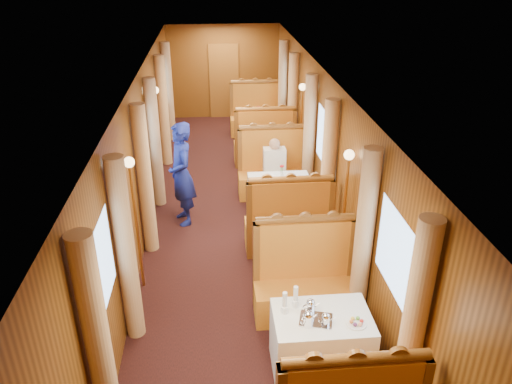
{
  "coord_description": "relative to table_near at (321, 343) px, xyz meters",
  "views": [
    {
      "loc": [
        -0.33,
        -7.61,
        4.29
      ],
      "look_at": [
        0.25,
        -1.05,
        1.05
      ],
      "focal_mm": 35.0,
      "sensor_mm": 36.0,
      "label": 1
    }
  ],
  "objects": [
    {
      "name": "curtain_right_near_b",
      "position": [
        0.63,
        0.78,
        0.8
      ],
      "size": [
        0.22,
        0.22,
        2.35
      ],
      "primitive_type": "cylinder",
      "color": "tan",
      "rests_on": "floor"
    },
    {
      "name": "steward",
      "position": [
        -1.64,
        3.55,
        0.52
      ],
      "size": [
        0.6,
        0.75,
        1.78
      ],
      "primitive_type": "imported",
      "rotation": [
        0.0,
        0.0,
        -1.26
      ],
      "color": "navy",
      "rests_on": "floor"
    },
    {
      "name": "fruit_plate",
      "position": [
        0.32,
        -0.15,
        0.39
      ],
      "size": [
        0.22,
        0.22,
        0.05
      ],
      "rotation": [
        0.0,
        0.0,
        -0.26
      ],
      "color": "white",
      "rests_on": "table_near"
    },
    {
      "name": "curtain_right_near_a",
      "position": [
        0.63,
        -0.78,
        0.8
      ],
      "size": [
        0.22,
        0.22,
        2.35
      ],
      "primitive_type": "cylinder",
      "color": "tan",
      "rests_on": "floor"
    },
    {
      "name": "window_left_mid",
      "position": [
        -2.24,
        3.5,
        1.07
      ],
      "size": [
        0.01,
        1.2,
        0.9
      ],
      "primitive_type": null,
      "rotation": [
        1.57,
        0.0,
        1.57
      ],
      "color": "#85ADDF",
      "rests_on": "wall_left"
    },
    {
      "name": "banquette_near_aft",
      "position": [
        0.0,
        1.01,
        0.05
      ],
      "size": [
        1.3,
        0.55,
        1.34
      ],
      "color": "#B74B14",
      "rests_on": "floor"
    },
    {
      "name": "cup_outboard",
      "position": [
        -0.27,
        0.19,
        0.48
      ],
      "size": [
        0.08,
        0.08,
        0.26
      ],
      "rotation": [
        0.0,
        0.0,
        0.28
      ],
      "color": "white",
      "rests_on": "table_near"
    },
    {
      "name": "window_right_near",
      "position": [
        0.74,
        0.0,
        1.07
      ],
      "size": [
        0.01,
        1.2,
        0.9
      ],
      "primitive_type": null,
      "rotation": [
        1.57,
        0.0,
        -1.57
      ],
      "color": "#85ADDF",
      "rests_on": "wall_right"
    },
    {
      "name": "window_right_far",
      "position": [
        0.74,
        7.0,
        1.07
      ],
      "size": [
        0.01,
        1.2,
        0.9
      ],
      "primitive_type": null,
      "rotation": [
        1.57,
        0.0,
        -1.57
      ],
      "color": "#85ADDF",
      "rests_on": "wall_right"
    },
    {
      "name": "table_far",
      "position": [
        0.0,
        7.0,
        0.0
      ],
      "size": [
        1.05,
        0.72,
        0.75
      ],
      "primitive_type": "cube",
      "color": "white",
      "rests_on": "floor"
    },
    {
      "name": "table_mid",
      "position": [
        0.0,
        3.5,
        0.0
      ],
      "size": [
        1.05,
        0.72,
        0.75
      ],
      "primitive_type": "cube",
      "color": "white",
      "rests_on": "floor"
    },
    {
      "name": "wall_far",
      "position": [
        -0.75,
        9.5,
        0.88
      ],
      "size": [
        3.0,
        0.01,
        2.5
      ],
      "primitive_type": null,
      "rotation": [
        1.57,
        0.0,
        0.0
      ],
      "color": "brown",
      "rests_on": "floor"
    },
    {
      "name": "curtain_right_far_b",
      "position": [
        0.63,
        7.78,
        0.8
      ],
      "size": [
        0.22,
        0.22,
        2.35
      ],
      "primitive_type": "cylinder",
      "color": "tan",
      "rests_on": "floor"
    },
    {
      "name": "teapot_back",
      "position": [
        -0.12,
        0.07,
        0.44
      ],
      "size": [
        0.17,
        0.14,
        0.13
      ],
      "primitive_type": null,
      "rotation": [
        0.0,
        0.0,
        0.12
      ],
      "color": "silver",
      "rests_on": "tea_tray"
    },
    {
      "name": "teapot_left",
      "position": [
        -0.18,
        -0.14,
        0.45
      ],
      "size": [
        0.22,
        0.19,
        0.14
      ],
      "primitive_type": null,
      "rotation": [
        0.0,
        0.0,
        0.4
      ],
      "color": "silver",
      "rests_on": "tea_tray"
    },
    {
      "name": "doorway_far",
      "position": [
        -0.75,
        9.47,
        0.62
      ],
      "size": [
        0.8,
        0.04,
        2.0
      ],
      "primitive_type": "cube",
      "color": "brown",
      "rests_on": "floor"
    },
    {
      "name": "window_right_mid",
      "position": [
        0.74,
        3.5,
        1.07
      ],
      "size": [
        0.01,
        1.2,
        0.9
      ],
      "primitive_type": null,
      "rotation": [
        1.57,
        0.0,
        -1.57
      ],
      "color": "#85ADDF",
      "rests_on": "wall_right"
    },
    {
      "name": "curtain_left_mid_b",
      "position": [
        -2.13,
        4.28,
        0.8
      ],
      "size": [
        0.22,
        0.22,
        2.35
      ],
      "primitive_type": "cylinder",
      "color": "tan",
      "rests_on": "floor"
    },
    {
      "name": "ceiling",
      "position": [
        -0.75,
        3.5,
        2.12
      ],
      "size": [
        3.0,
        12.0,
        0.01
      ],
      "primitive_type": null,
      "rotation": [
        3.14,
        0.0,
        0.0
      ],
      "color": "silver",
      "rests_on": "wall_left"
    },
    {
      "name": "wall_right",
      "position": [
        0.75,
        3.5,
        0.88
      ],
      "size": [
        0.01,
        12.0,
        2.5
      ],
      "primitive_type": null,
      "rotation": [
        1.57,
        0.0,
        -1.57
      ],
      "color": "brown",
      "rests_on": "floor"
    },
    {
      "name": "rose_vase_mid",
      "position": [
        0.04,
        3.54,
        0.55
      ],
      "size": [
        0.06,
        0.06,
        0.36
      ],
      "rotation": [
        0.0,
        0.0,
        -0.23
      ],
      "color": "silver",
      "rests_on": "table_mid"
    },
    {
      "name": "banquette_mid_aft",
      "position": [
        0.0,
        4.51,
        0.05
      ],
      "size": [
        1.3,
        0.55,
        1.34
      ],
      "color": "#B74B14",
      "rests_on": "floor"
    },
    {
      "name": "curtain_left_near_a",
      "position": [
        -2.13,
        -0.78,
        0.8
      ],
      "size": [
        0.22,
        0.22,
        2.35
      ],
      "primitive_type": "cylinder",
      "color": "tan",
      "rests_on": "floor"
    },
    {
      "name": "curtain_left_far_b",
      "position": [
        -2.13,
        7.78,
        0.8
      ],
      "size": [
        0.22,
        0.22,
        2.35
      ],
      "primitive_type": "cylinder",
      "color": "tan",
      "rests_on": "floor"
    },
    {
      "name": "curtain_left_far_a",
      "position": [
        -2.13,
        6.22,
        0.8
      ],
      "size": [
        0.22,
        0.22,
        2.35
      ],
      "primitive_type": "cylinder",
      "color": "tan",
      "rests_on": "floor"
    },
    {
      "name": "teapot_right",
      "position": [
        -0.0,
        -0.14,
        0.43
      ],
      "size": [
        0.15,
        0.11,
        0.12
      ],
      "primitive_type": null,
      "rotation": [
        0.0,
        0.0,
        -0.03
      ],
      "color": "silver",
      "rests_on": "tea_tray"
    },
    {
      "name": "banquette_far_fwd",
      "position": [
        0.0,
        5.99,
        0.05
      ],
      "size": [
        1.3,
        0.55,
        1.34
      ],
      "color": "#B74B14",
      "rests_on": "floor"
    },
    {
      "name": "rose_vase_far",
      "position": [
        -0.04,
        7.03,
        0.55
      ],
      "size": [
        0.06,
        0.06,
        0.36
      ],
      "rotation": [
        0.0,
        0.0,
        -0.29
      ],
      "color": "silver",
      "rests_on": "table_far"
    },
    {
      "name": "sconce_right_fore",
      "position": [
        0.65,
        1.75,
        1.01
      ],
      "size": [
        0.14,
        0.14,
        1.95
      ],
      "color": "#BF8C3F",
      "rests_on": "floor"
    },
    {
      "name": "window_left_near",
      "position": [
        -2.24,
        0.0,
        1.07
      ],
      "size": [
        0.01,
        1.2,
        0.9
      ],
      "primitive_type": null,
      "rotation": [
        1.57,
        0.0,
        1.57
      ],
      "color": "#85ADDF",
      "rests_on": "wall_left"
    },
    {
      "name": "window_left_far",
      "position": [
        -2.24,
        7.0,
        1.07
      ],
      "size": [
        0.01,
        1.2,
        0.9
      ],
      "primitive_type": null,
      "rotation": [
        1.57,
        0.0,
        1.57
      ],
      "color": "#85ADDF",
      "rests_on": "wall_left"
    },
    {
      "name": "banquette_far_aft",
      "position": [
        0.0,
        8.01,
        0.05
      ],
      "size": [
        1.3,
        0.55,
        1.34
      ],
      "color": "#B74B14",
      "rests_on": "floor"
    },
    {
      "name": "curtain_right_far_a",
      "position": [
        0.63,
        6.22,
        0.8
      ],
      "size": [
        0.22,
        0.22,
        2.35
      ],
      "primitive_type": "cylinder",
      "color": "tan",
      "rests_on": "floor"
    },
    {
      "name": "floor",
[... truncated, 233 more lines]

